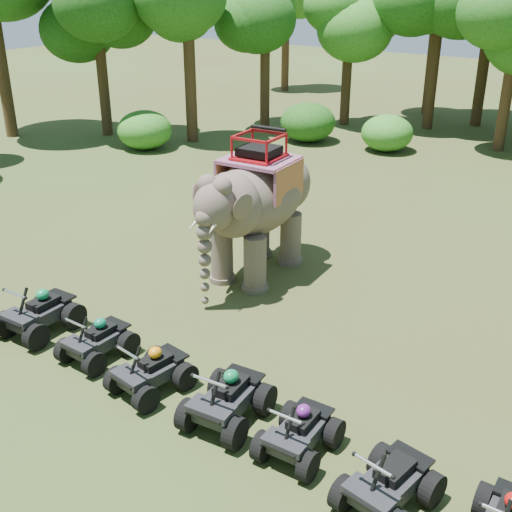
{
  "coord_description": "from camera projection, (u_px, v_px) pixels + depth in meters",
  "views": [
    {
      "loc": [
        7.62,
        -9.75,
        7.89
      ],
      "look_at": [
        0.0,
        1.2,
        1.9
      ],
      "focal_mm": 45.0,
      "sensor_mm": 36.0,
      "label": 1
    }
  ],
  "objects": [
    {
      "name": "tree_39",
      "position": [
        434.0,
        36.0,
        36.5
      ],
      "size": [
        6.11,
        6.11,
        8.74
      ],
      "primitive_type": null,
      "color": "#195114",
      "rests_on": "ground"
    },
    {
      "name": "tree_28",
      "position": [
        265.0,
        64.0,
        33.01
      ],
      "size": [
        4.75,
        4.75,
        6.79
      ],
      "primitive_type": null,
      "color": "#195114",
      "rests_on": "ground"
    },
    {
      "name": "tree_30",
      "position": [
        435.0,
        50.0,
        33.01
      ],
      "size": [
        5.68,
        5.68,
        8.12
      ],
      "primitive_type": null,
      "color": "#195114",
      "rests_on": "ground"
    },
    {
      "name": "tree_38",
      "position": [
        286.0,
        35.0,
        43.89
      ],
      "size": [
        5.28,
        5.28,
        7.54
      ],
      "primitive_type": null,
      "color": "#195114",
      "rests_on": "ground"
    },
    {
      "name": "atv_2",
      "position": [
        150.0,
        366.0,
        12.91
      ],
      "size": [
        1.35,
        1.72,
        1.17
      ],
      "primitive_type": null,
      "rotation": [
        0.0,
        0.0,
        -0.14
      ],
      "color": "black",
      "rests_on": "ground"
    },
    {
      "name": "atv_5",
      "position": [
        390.0,
        476.0,
        10.07
      ],
      "size": [
        1.44,
        1.8,
        1.21
      ],
      "primitive_type": null,
      "rotation": [
        0.0,
        0.0,
        -0.16
      ],
      "color": "black",
      "rests_on": "ground"
    },
    {
      "name": "atv_3",
      "position": [
        227.0,
        392.0,
        12.0
      ],
      "size": [
        1.42,
        1.84,
        1.28
      ],
      "primitive_type": null,
      "rotation": [
        0.0,
        0.0,
        0.09
      ],
      "color": "black",
      "rests_on": "ground"
    },
    {
      "name": "ground",
      "position": [
        226.0,
        350.0,
        14.5
      ],
      "size": [
        110.0,
        110.0,
        0.0
      ],
      "primitive_type": "plane",
      "color": "#47381E",
      "rests_on": "ground"
    },
    {
      "name": "tree_29",
      "position": [
        348.0,
        53.0,
        34.15
      ],
      "size": [
        5.28,
        5.28,
        7.54
      ],
      "primitive_type": null,
      "color": "#195114",
      "rests_on": "ground"
    },
    {
      "name": "tree_32",
      "position": [
        487.0,
        36.0,
        33.48
      ],
      "size": [
        6.53,
        6.53,
        9.34
      ],
      "primitive_type": null,
      "color": "#195114",
      "rests_on": "ground"
    },
    {
      "name": "tree_26",
      "position": [
        101.0,
        58.0,
        31.8
      ],
      "size": [
        5.37,
        5.37,
        7.68
      ],
      "primitive_type": null,
      "color": "#195114",
      "rests_on": "ground"
    },
    {
      "name": "atv_0",
      "position": [
        39.0,
        307.0,
        15.0
      ],
      "size": [
        1.34,
        1.79,
        1.3
      ],
      "primitive_type": null,
      "rotation": [
        0.0,
        0.0,
        0.04
      ],
      "color": "black",
      "rests_on": "ground"
    },
    {
      "name": "elephant",
      "position": [
        257.0,
        205.0,
        17.48
      ],
      "size": [
        2.44,
        4.92,
        4.02
      ],
      "primitive_type": null,
      "rotation": [
        0.0,
        0.0,
        0.07
      ],
      "color": "brown",
      "rests_on": "ground"
    },
    {
      "name": "tree_27",
      "position": [
        189.0,
        52.0,
        30.41
      ],
      "size": [
        5.98,
        5.98,
        8.54
      ],
      "primitive_type": null,
      "color": "#195114",
      "rests_on": "ground"
    },
    {
      "name": "tree_0",
      "position": [
        510.0,
        72.0,
        29.01
      ],
      "size": [
        5.06,
        5.06,
        7.23
      ],
      "primitive_type": null,
      "color": "#195114",
      "rests_on": "ground"
    },
    {
      "name": "atv_4",
      "position": [
        299.0,
        426.0,
        11.23
      ],
      "size": [
        1.18,
        1.58,
        1.14
      ],
      "primitive_type": null,
      "rotation": [
        0.0,
        0.0,
        0.04
      ],
      "color": "black",
      "rests_on": "ground"
    },
    {
      "name": "atv_1",
      "position": [
        96.0,
        335.0,
        14.01
      ],
      "size": [
        1.15,
        1.56,
        1.14
      ],
      "primitive_type": null,
      "rotation": [
        0.0,
        0.0,
        -0.02
      ],
      "color": "black",
      "rests_on": "ground"
    }
  ]
}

